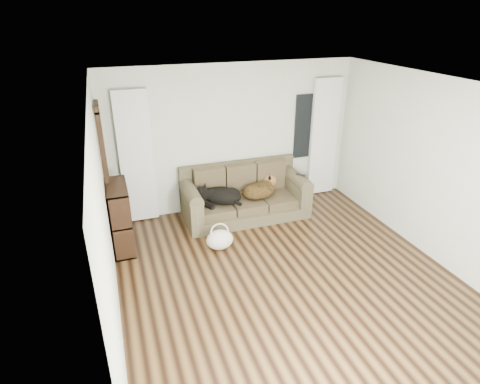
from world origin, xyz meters
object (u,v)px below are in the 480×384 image
object	(u,v)px
dog_shepherd	(260,189)
bookshelf	(120,218)
dog_black_lab	(220,196)
tote_bag	(220,239)
sofa	(245,193)

from	to	relation	value
dog_shepherd	bookshelf	bearing A→B (deg)	-4.92
dog_black_lab	tote_bag	size ratio (longest dim) A/B	1.57
sofa	dog_shepherd	bearing A→B (deg)	-3.86
dog_black_lab	dog_shepherd	bearing A→B (deg)	34.28
dog_black_lab	dog_shepherd	world-z (taller)	dog_shepherd
dog_shepherd	dog_black_lab	bearing A→B (deg)	-11.25
dog_shepherd	tote_bag	distance (m)	1.37
dog_shepherd	bookshelf	distance (m)	2.44
tote_bag	dog_shepherd	bearing A→B (deg)	40.85
sofa	dog_black_lab	xyz separation A→B (m)	(-0.47, -0.04, 0.03)
dog_black_lab	dog_shepherd	xyz separation A→B (m)	(0.74, 0.02, 0.01)
sofa	tote_bag	world-z (taller)	sofa
sofa	dog_shepherd	size ratio (longest dim) A/B	3.30
bookshelf	sofa	bearing A→B (deg)	6.31
sofa	tote_bag	xyz separation A→B (m)	(-0.73, -0.89, -0.29)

